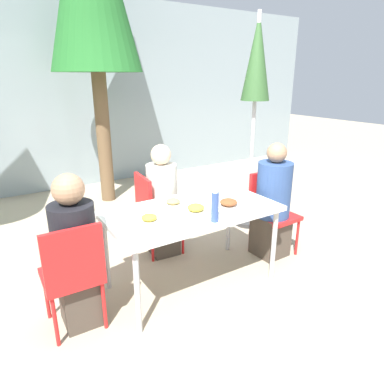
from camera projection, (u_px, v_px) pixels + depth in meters
name	position (u px, v px, depth m)	size (l,w,h in m)	color
ground_plane	(192.00, 282.00, 3.12)	(24.00, 24.00, 0.00)	tan
building_facade	(73.00, 95.00, 5.50)	(10.00, 0.20, 3.00)	#89999E
dining_table	(192.00, 215.00, 2.91)	(1.45, 0.78, 0.72)	white
chair_left	(73.00, 271.00, 2.39)	(0.41, 0.41, 0.85)	red
person_left	(76.00, 255.00, 2.46)	(0.31, 0.31, 1.17)	#473D33
chair_right	(270.00, 207.00, 3.56)	(0.41, 0.41, 0.85)	red
person_right	(273.00, 204.00, 3.45)	(0.34, 0.34, 1.18)	#473D33
chair_far	(153.00, 209.00, 3.50)	(0.43, 0.43, 0.85)	red
person_far	(162.00, 204.00, 3.48)	(0.30, 0.30, 1.16)	#473D33
closed_umbrella	(256.00, 71.00, 3.79)	(0.36, 0.36, 2.45)	#333333
plate_0	(229.00, 204.00, 2.92)	(0.27, 0.27, 0.07)	white
plate_1	(173.00, 203.00, 2.96)	(0.22, 0.22, 0.06)	white
plate_2	(196.00, 209.00, 2.81)	(0.25, 0.25, 0.07)	white
plate_3	(149.00, 219.00, 2.62)	(0.22, 0.22, 0.06)	white
bottle	(215.00, 207.00, 2.60)	(0.06, 0.06, 0.25)	#334C8E
drinking_cup	(251.00, 201.00, 2.92)	(0.08, 0.08, 0.10)	white
salad_bowl	(234.00, 193.00, 3.21)	(0.17, 0.17, 0.05)	white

